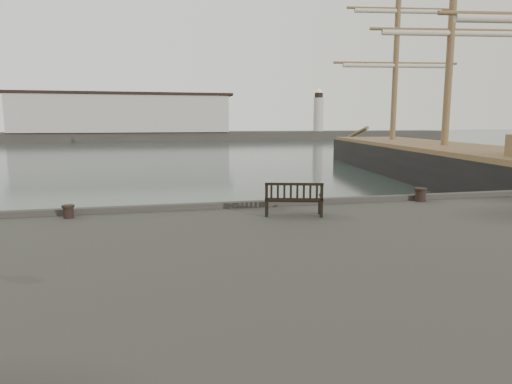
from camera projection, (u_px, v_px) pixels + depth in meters
ground at (235, 252)px, 15.28m from camera, size 400.00×400.00×0.00m
breakwater at (139, 122)px, 102.10m from camera, size 140.00×9.50×12.20m
bench at (294, 205)px, 13.54m from camera, size 1.80×1.03×0.98m
bollard_left at (68, 212)px, 13.24m from camera, size 0.38×0.38×0.38m
bollard_right at (420, 195)px, 16.00m from camera, size 0.52×0.52×0.47m
tall_ship_main at (443, 169)px, 34.71m from camera, size 13.41×38.72×28.50m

